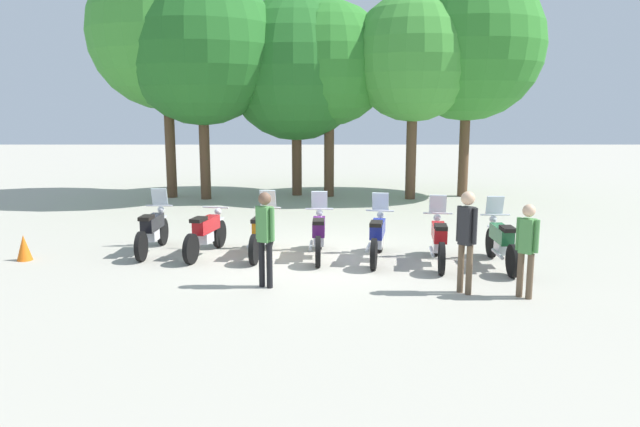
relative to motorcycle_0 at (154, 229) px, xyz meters
name	(u,v)px	position (x,y,z in m)	size (l,w,h in m)	color
ground_plane	(320,259)	(3.72, -0.60, -0.52)	(80.00, 80.00, 0.00)	#ADA899
motorcycle_0	(154,229)	(0.00, 0.00, 0.00)	(0.62, 2.19, 1.37)	black
motorcycle_1	(207,232)	(1.24, -0.25, -0.01)	(0.77, 2.16, 0.99)	black
motorcycle_2	(264,232)	(2.48, -0.27, 0.00)	(0.65, 2.19, 1.37)	black
motorcycle_3	(320,234)	(3.72, -0.44, 0.00)	(0.62, 2.19, 1.37)	black
motorcycle_4	(379,236)	(4.97, -0.68, 0.00)	(0.72, 2.17, 1.37)	black
motorcycle_5	(440,240)	(6.20, -1.02, 0.00)	(0.65, 2.19, 1.37)	black
motorcycle_6	(502,242)	(7.44, -1.21, 0.00)	(0.62, 2.19, 1.37)	black
person_0	(266,232)	(2.77, -2.66, 0.50)	(0.38, 0.31, 1.74)	black
person_1	(528,244)	(7.23, -3.27, 0.42)	(0.35, 0.33, 1.62)	brown
person_2	(468,234)	(6.27, -3.03, 0.55)	(0.34, 0.35, 1.80)	brown
tree_0	(167,33)	(-1.60, 8.35, 5.23)	(5.31, 5.31, 8.42)	brown
tree_1	(202,48)	(-0.31, 7.94, 4.69)	(5.28, 5.28, 7.86)	brown
tree_2	(297,69)	(2.89, 8.90, 4.05)	(5.13, 5.13, 7.14)	brown
tree_3	(330,64)	(4.08, 8.60, 4.19)	(4.34, 4.34, 6.90)	brown
tree_4	(415,58)	(6.95, 7.96, 4.35)	(4.36, 4.36, 7.07)	brown
tree_5	(470,45)	(8.95, 8.58, 4.85)	(5.30, 5.30, 8.02)	brown
traffic_cone	(25,248)	(-2.54, -0.73, -0.24)	(0.32, 0.32, 0.55)	orange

